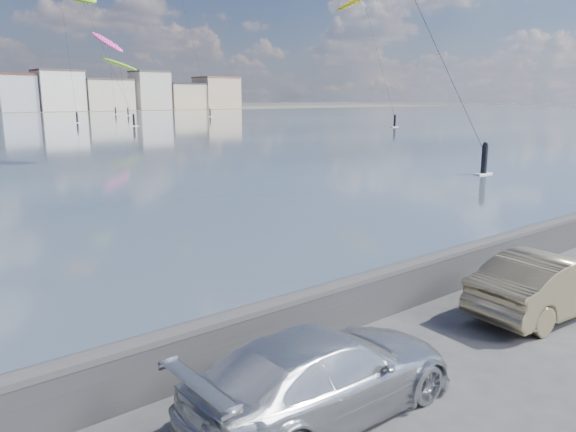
% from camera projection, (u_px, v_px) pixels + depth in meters
% --- Properties ---
extents(ground, '(700.00, 700.00, 0.00)m').
position_uv_depth(ground, '(403.00, 407.00, 8.60)').
color(ground, '#333335').
rests_on(ground, ground).
extents(seawall, '(400.00, 0.36, 1.08)m').
position_uv_depth(seawall, '(291.00, 319.00, 10.52)').
color(seawall, '#28282B').
rests_on(seawall, ground).
extents(car_silver, '(4.55, 1.88, 1.32)m').
position_uv_depth(car_silver, '(324.00, 373.00, 8.28)').
color(car_silver, silver).
rests_on(car_silver, ground).
extents(car_champagne, '(4.30, 1.80, 1.38)m').
position_uv_depth(car_champagne, '(550.00, 283.00, 12.18)').
color(car_champagne, tan).
rests_on(car_champagne, ground).
extents(kitesurfer_0, '(9.18, 17.68, 15.39)m').
position_uv_depth(kitesurfer_0, '(119.00, 65.00, 148.92)').
color(kitesurfer_0, '#8CD826').
rests_on(kitesurfer_0, ground).
extents(kitesurfer_4, '(4.72, 18.39, 22.72)m').
position_uv_depth(kitesurfer_4, '(82.00, 0.00, 94.08)').
color(kitesurfer_4, '#8CD826').
rests_on(kitesurfer_4, ground).
extents(kitesurfer_18, '(8.58, 13.19, 22.45)m').
position_uv_depth(kitesurfer_18, '(108.00, 43.00, 151.43)').
color(kitesurfer_18, '#E5338C').
rests_on(kitesurfer_18, ground).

